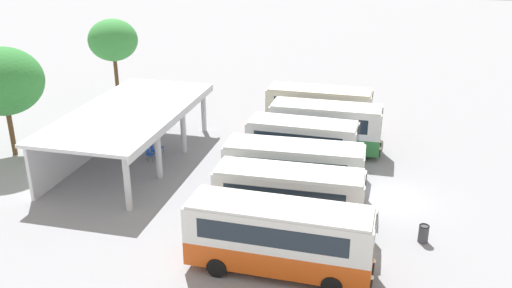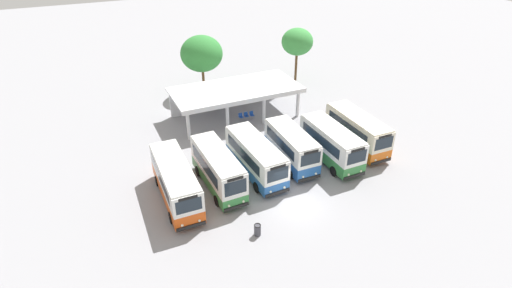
{
  "view_description": "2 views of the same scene",
  "coord_description": "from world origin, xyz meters",
  "px_view_note": "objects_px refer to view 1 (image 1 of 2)",
  "views": [
    {
      "loc": [
        -28.23,
        0.46,
        14.27
      ],
      "look_at": [
        2.01,
        7.93,
        1.71
      ],
      "focal_mm": 38.84,
      "sensor_mm": 36.0,
      "label": 1
    },
    {
      "loc": [
        -12.89,
        -20.47,
        19.51
      ],
      "look_at": [
        0.08,
        7.51,
        1.37
      ],
      "focal_mm": 27.71,
      "sensor_mm": 36.0,
      "label": 2
    }
  ],
  "objects_px": {
    "city_bus_middle_cream": "(294,169)",
    "city_bus_far_end_green": "(319,108)",
    "city_bus_second_in_row": "(289,198)",
    "waiting_chair_middle_seat": "(158,146)",
    "waiting_chair_end_by_column": "(149,153)",
    "waiting_chair_second_from_end": "(154,150)",
    "city_bus_fourth_amber": "(302,144)",
    "city_bus_nearest_orange": "(279,236)",
    "litter_bin_apron": "(423,233)",
    "city_bus_fifth_blue": "(326,126)"
  },
  "relations": [
    {
      "from": "waiting_chair_end_by_column",
      "to": "waiting_chair_second_from_end",
      "type": "height_order",
      "value": "same"
    },
    {
      "from": "city_bus_fourth_amber",
      "to": "city_bus_far_end_green",
      "type": "relative_size",
      "value": 0.89
    },
    {
      "from": "city_bus_fifth_blue",
      "to": "litter_bin_apron",
      "type": "distance_m",
      "value": 11.8
    },
    {
      "from": "city_bus_far_end_green",
      "to": "waiting_chair_end_by_column",
      "type": "distance_m",
      "value": 12.54
    },
    {
      "from": "city_bus_middle_cream",
      "to": "waiting_chair_middle_seat",
      "type": "bearing_deg",
      "value": 67.55
    },
    {
      "from": "litter_bin_apron",
      "to": "city_bus_far_end_green",
      "type": "bearing_deg",
      "value": 27.03
    },
    {
      "from": "city_bus_middle_cream",
      "to": "city_bus_far_end_green",
      "type": "distance_m",
      "value": 10.55
    },
    {
      "from": "city_bus_middle_cream",
      "to": "litter_bin_apron",
      "type": "xyz_separation_m",
      "value": [
        -3.03,
        -6.85,
        -1.3
      ]
    },
    {
      "from": "city_bus_fourth_amber",
      "to": "city_bus_far_end_green",
      "type": "height_order",
      "value": "city_bus_far_end_green"
    },
    {
      "from": "city_bus_nearest_orange",
      "to": "city_bus_fifth_blue",
      "type": "height_order",
      "value": "city_bus_fifth_blue"
    },
    {
      "from": "city_bus_far_end_green",
      "to": "city_bus_middle_cream",
      "type": "bearing_deg",
      "value": -179.59
    },
    {
      "from": "city_bus_second_in_row",
      "to": "waiting_chair_middle_seat",
      "type": "height_order",
      "value": "city_bus_second_in_row"
    },
    {
      "from": "waiting_chair_middle_seat",
      "to": "city_bus_fourth_amber",
      "type": "bearing_deg",
      "value": -93.04
    },
    {
      "from": "city_bus_far_end_green",
      "to": "waiting_chair_second_from_end",
      "type": "distance_m",
      "value": 12.14
    },
    {
      "from": "city_bus_fourth_amber",
      "to": "litter_bin_apron",
      "type": "xyz_separation_m",
      "value": [
        -6.54,
        -6.97,
        -1.35
      ]
    },
    {
      "from": "city_bus_nearest_orange",
      "to": "city_bus_fourth_amber",
      "type": "bearing_deg",
      "value": 4.11
    },
    {
      "from": "waiting_chair_second_from_end",
      "to": "city_bus_nearest_orange",
      "type": "bearing_deg",
      "value": -134.99
    },
    {
      "from": "city_bus_second_in_row",
      "to": "city_bus_fourth_amber",
      "type": "height_order",
      "value": "city_bus_second_in_row"
    },
    {
      "from": "city_bus_middle_cream",
      "to": "city_bus_fifth_blue",
      "type": "bearing_deg",
      "value": -6.76
    },
    {
      "from": "city_bus_fifth_blue",
      "to": "waiting_chair_middle_seat",
      "type": "bearing_deg",
      "value": 105.86
    },
    {
      "from": "city_bus_nearest_orange",
      "to": "litter_bin_apron",
      "type": "distance_m",
      "value": 7.51
    },
    {
      "from": "city_bus_middle_cream",
      "to": "waiting_chair_end_by_column",
      "type": "relative_size",
      "value": 8.98
    },
    {
      "from": "city_bus_nearest_orange",
      "to": "city_bus_fourth_amber",
      "type": "height_order",
      "value": "city_bus_fourth_amber"
    },
    {
      "from": "city_bus_middle_cream",
      "to": "city_bus_fourth_amber",
      "type": "relative_size",
      "value": 1.15
    },
    {
      "from": "city_bus_middle_cream",
      "to": "waiting_chair_second_from_end",
      "type": "relative_size",
      "value": 8.98
    },
    {
      "from": "city_bus_second_in_row",
      "to": "city_bus_far_end_green",
      "type": "height_order",
      "value": "city_bus_far_end_green"
    },
    {
      "from": "city_bus_middle_cream",
      "to": "city_bus_fourth_amber",
      "type": "xyz_separation_m",
      "value": [
        3.52,
        0.12,
        0.05
      ]
    },
    {
      "from": "city_bus_far_end_green",
      "to": "waiting_chair_second_from_end",
      "type": "height_order",
      "value": "city_bus_far_end_green"
    },
    {
      "from": "city_bus_far_end_green",
      "to": "waiting_chair_middle_seat",
      "type": "distance_m",
      "value": 11.74
    },
    {
      "from": "litter_bin_apron",
      "to": "waiting_chair_middle_seat",
      "type": "bearing_deg",
      "value": 66.98
    },
    {
      "from": "city_bus_far_end_green",
      "to": "waiting_chair_second_from_end",
      "type": "xyz_separation_m",
      "value": [
        -7.15,
        9.73,
        -1.3
      ]
    },
    {
      "from": "city_bus_middle_cream",
      "to": "waiting_chair_second_from_end",
      "type": "xyz_separation_m",
      "value": [
        3.4,
        9.8,
        -1.23
      ]
    },
    {
      "from": "waiting_chair_end_by_column",
      "to": "city_bus_middle_cream",
      "type": "bearing_deg",
      "value": -105.79
    },
    {
      "from": "city_bus_second_in_row",
      "to": "city_bus_fourth_amber",
      "type": "bearing_deg",
      "value": 4.24
    },
    {
      "from": "city_bus_middle_cream",
      "to": "waiting_chair_middle_seat",
      "type": "distance_m",
      "value": 10.62
    },
    {
      "from": "city_bus_far_end_green",
      "to": "waiting_chair_end_by_column",
      "type": "relative_size",
      "value": 8.76
    },
    {
      "from": "city_bus_middle_cream",
      "to": "city_bus_fourth_amber",
      "type": "distance_m",
      "value": 3.52
    },
    {
      "from": "city_bus_nearest_orange",
      "to": "city_bus_fourth_amber",
      "type": "distance_m",
      "value": 10.58
    },
    {
      "from": "waiting_chair_end_by_column",
      "to": "waiting_chair_middle_seat",
      "type": "height_order",
      "value": "same"
    },
    {
      "from": "city_bus_nearest_orange",
      "to": "waiting_chair_end_by_column",
      "type": "bearing_deg",
      "value": 46.83
    },
    {
      "from": "city_bus_fourth_amber",
      "to": "waiting_chair_second_from_end",
      "type": "relative_size",
      "value": 7.8
    },
    {
      "from": "city_bus_fourth_amber",
      "to": "city_bus_far_end_green",
      "type": "distance_m",
      "value": 7.03
    },
    {
      "from": "city_bus_fifth_blue",
      "to": "waiting_chair_second_from_end",
      "type": "xyz_separation_m",
      "value": [
        -3.63,
        10.64,
        -1.28
      ]
    },
    {
      "from": "city_bus_middle_cream",
      "to": "waiting_chair_end_by_column",
      "type": "height_order",
      "value": "city_bus_middle_cream"
    },
    {
      "from": "waiting_chair_second_from_end",
      "to": "litter_bin_apron",
      "type": "xyz_separation_m",
      "value": [
        -6.43,
        -16.65,
        -0.07
      ]
    },
    {
      "from": "city_bus_fourth_amber",
      "to": "city_bus_fifth_blue",
      "type": "xyz_separation_m",
      "value": [
        3.52,
        -0.96,
        0.0
      ]
    },
    {
      "from": "litter_bin_apron",
      "to": "waiting_chair_second_from_end",
      "type": "bearing_deg",
      "value": 68.89
    },
    {
      "from": "waiting_chair_second_from_end",
      "to": "waiting_chair_middle_seat",
      "type": "xyz_separation_m",
      "value": [
        0.62,
        -0.06,
        0.0
      ]
    },
    {
      "from": "city_bus_far_end_green",
      "to": "waiting_chair_second_from_end",
      "type": "bearing_deg",
      "value": 126.3
    },
    {
      "from": "waiting_chair_second_from_end",
      "to": "waiting_chair_middle_seat",
      "type": "height_order",
      "value": "same"
    }
  ]
}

